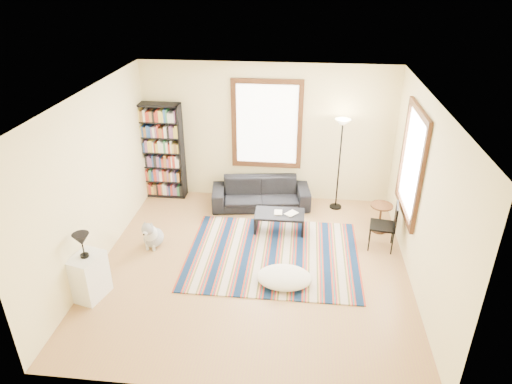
# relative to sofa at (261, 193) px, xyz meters

# --- Properties ---
(floor) EXTENTS (5.00, 5.00, 0.10)m
(floor) POSITION_rel_sofa_xyz_m (0.07, -2.05, -0.33)
(floor) COLOR #A26B4A
(floor) RESTS_ON ground
(ceiling) EXTENTS (5.00, 5.00, 0.10)m
(ceiling) POSITION_rel_sofa_xyz_m (0.07, -2.05, 2.57)
(ceiling) COLOR white
(ceiling) RESTS_ON floor
(wall_back) EXTENTS (5.00, 0.10, 2.80)m
(wall_back) POSITION_rel_sofa_xyz_m (0.07, 0.50, 1.12)
(wall_back) COLOR beige
(wall_back) RESTS_ON floor
(wall_front) EXTENTS (5.00, 0.10, 2.80)m
(wall_front) POSITION_rel_sofa_xyz_m (0.07, -4.60, 1.12)
(wall_front) COLOR beige
(wall_front) RESTS_ON floor
(wall_left) EXTENTS (0.10, 5.00, 2.80)m
(wall_left) POSITION_rel_sofa_xyz_m (-2.48, -2.05, 1.12)
(wall_left) COLOR beige
(wall_left) RESTS_ON floor
(wall_right) EXTENTS (0.10, 5.00, 2.80)m
(wall_right) POSITION_rel_sofa_xyz_m (2.62, -2.05, 1.12)
(wall_right) COLOR beige
(wall_right) RESTS_ON floor
(window_back) EXTENTS (1.20, 0.06, 1.60)m
(window_back) POSITION_rel_sofa_xyz_m (0.07, 0.42, 1.32)
(window_back) COLOR white
(window_back) RESTS_ON wall_back
(window_right) EXTENTS (0.06, 1.20, 1.60)m
(window_right) POSITION_rel_sofa_xyz_m (2.54, -1.25, 1.32)
(window_right) COLOR white
(window_right) RESTS_ON wall_right
(rug) EXTENTS (2.89, 2.31, 0.02)m
(rug) POSITION_rel_sofa_xyz_m (0.38, -1.73, -0.27)
(rug) COLOR #0C213F
(rug) RESTS_ON floor
(sofa) EXTENTS (1.03, 2.04, 0.57)m
(sofa) POSITION_rel_sofa_xyz_m (0.00, 0.00, 0.00)
(sofa) COLOR black
(sofa) RESTS_ON floor
(bookshelf) EXTENTS (0.90, 0.30, 2.00)m
(bookshelf) POSITION_rel_sofa_xyz_m (-2.07, 0.27, 0.72)
(bookshelf) COLOR black
(bookshelf) RESTS_ON floor
(coffee_table) EXTENTS (0.95, 0.59, 0.36)m
(coffee_table) POSITION_rel_sofa_xyz_m (0.44, -0.90, -0.10)
(coffee_table) COLOR black
(coffee_table) RESTS_ON floor
(book_a) EXTENTS (0.20, 0.15, 0.02)m
(book_a) POSITION_rel_sofa_xyz_m (0.34, -0.90, 0.08)
(book_a) COLOR beige
(book_a) RESTS_ON coffee_table
(book_b) EXTENTS (0.27, 0.28, 0.02)m
(book_b) POSITION_rel_sofa_xyz_m (0.59, -0.85, 0.08)
(book_b) COLOR beige
(book_b) RESTS_ON coffee_table
(floor_cushion) EXTENTS (0.99, 0.84, 0.21)m
(floor_cushion) POSITION_rel_sofa_xyz_m (0.61, -2.46, -0.18)
(floor_cushion) COLOR white
(floor_cushion) RESTS_ON floor
(floor_lamp) EXTENTS (0.34, 0.34, 1.86)m
(floor_lamp) POSITION_rel_sofa_xyz_m (1.52, 0.10, 0.65)
(floor_lamp) COLOR black
(floor_lamp) RESTS_ON floor
(side_table) EXTENTS (0.41, 0.41, 0.54)m
(side_table) POSITION_rel_sofa_xyz_m (2.27, -0.72, -0.01)
(side_table) COLOR #3F240F
(side_table) RESTS_ON floor
(folding_chair) EXTENTS (0.48, 0.46, 0.86)m
(folding_chair) POSITION_rel_sofa_xyz_m (2.22, -1.27, 0.15)
(folding_chair) COLOR black
(folding_chair) RESTS_ON floor
(white_cabinet) EXTENTS (0.49, 0.58, 0.70)m
(white_cabinet) POSITION_rel_sofa_xyz_m (-2.23, -3.06, 0.07)
(white_cabinet) COLOR white
(white_cabinet) RESTS_ON floor
(table_lamp) EXTENTS (0.29, 0.29, 0.38)m
(table_lamp) POSITION_rel_sofa_xyz_m (-2.23, -3.06, 0.61)
(table_lamp) COLOR black
(table_lamp) RESTS_ON white_cabinet
(dog) EXTENTS (0.44, 0.58, 0.53)m
(dog) POSITION_rel_sofa_xyz_m (-1.72, -1.65, -0.02)
(dog) COLOR #A9A9A9
(dog) RESTS_ON floor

